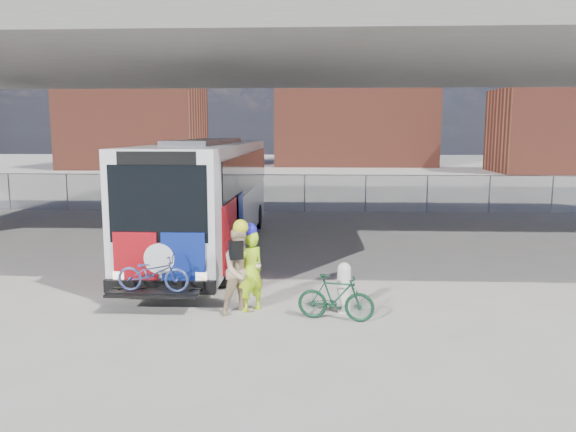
# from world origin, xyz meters

# --- Properties ---
(ground) EXTENTS (160.00, 160.00, 0.00)m
(ground) POSITION_xyz_m (0.00, 0.00, 0.00)
(ground) COLOR #9E9991
(ground) RESTS_ON ground
(bus) EXTENTS (2.67, 12.90, 3.69)m
(bus) POSITION_xyz_m (-2.00, 2.72, 2.11)
(bus) COLOR silver
(bus) RESTS_ON ground
(overpass) EXTENTS (40.00, 16.00, 7.95)m
(overpass) POSITION_xyz_m (0.00, 4.00, 6.54)
(overpass) COLOR #605E59
(overpass) RESTS_ON ground
(chainlink_fence) EXTENTS (30.00, 0.06, 30.00)m
(chainlink_fence) POSITION_xyz_m (0.00, 12.00, 1.42)
(chainlink_fence) COLOR gray
(chainlink_fence) RESTS_ON ground
(brick_buildings) EXTENTS (54.00, 22.00, 12.00)m
(brick_buildings) POSITION_xyz_m (1.23, 48.23, 5.42)
(brick_buildings) COLOR brown
(brick_buildings) RESTS_ON ground
(smokestack) EXTENTS (2.20, 2.20, 25.00)m
(smokestack) POSITION_xyz_m (14.00, 55.00, 12.50)
(smokestack) COLOR brown
(smokestack) RESTS_ON ground
(bollard) EXTENTS (0.29, 0.29, 1.12)m
(bollard) POSITION_xyz_m (2.16, -3.62, 0.60)
(bollard) COLOR silver
(bollard) RESTS_ON ground
(cyclist_hivis) EXTENTS (0.78, 0.75, 1.97)m
(cyclist_hivis) POSITION_xyz_m (0.10, -3.62, 0.95)
(cyclist_hivis) COLOR #BFFF1A
(cyclist_hivis) RESTS_ON ground
(cyclist_tan) EXTENTS (1.16, 1.10, 2.08)m
(cyclist_tan) POSITION_xyz_m (-0.08, -3.83, 0.98)
(cyclist_tan) COLOR tan
(cyclist_tan) RESTS_ON ground
(bike_parked) EXTENTS (1.69, 0.79, 0.98)m
(bike_parked) POSITION_xyz_m (1.96, -4.17, 0.49)
(bike_parked) COLOR #133B24
(bike_parked) RESTS_ON ground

